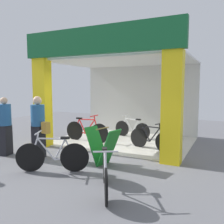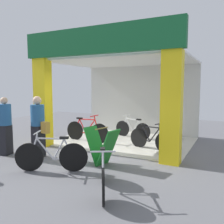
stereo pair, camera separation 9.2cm
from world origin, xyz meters
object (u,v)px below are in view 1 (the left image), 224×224
(sandwich_board_sign, at_px, (103,146))
(bicycle_inside_2, at_px, (87,131))
(bicycle_inside_0, at_px, (132,129))
(pedestrian_1, at_px, (5,125))
(bicycle_inside_1, at_px, (151,139))
(pedestrian_0, at_px, (38,126))
(bicycle_parked_1, at_px, (53,156))
(bicycle_parked_0, at_px, (105,174))

(sandwich_board_sign, bearing_deg, bicycle_inside_2, 131.08)
(bicycle_inside_0, height_order, pedestrian_1, pedestrian_1)
(bicycle_inside_1, bearing_deg, bicycle_inside_0, 130.01)
(pedestrian_0, bearing_deg, sandwich_board_sign, 5.91)
(bicycle_inside_1, height_order, pedestrian_0, pedestrian_0)
(bicycle_parked_1, bearing_deg, bicycle_parked_0, -14.89)
(pedestrian_0, distance_m, pedestrian_1, 1.05)
(bicycle_inside_0, distance_m, bicycle_inside_1, 1.84)
(bicycle_parked_0, height_order, pedestrian_1, pedestrian_1)
(bicycle_inside_1, relative_size, sandwich_board_sign, 1.61)
(sandwich_board_sign, distance_m, pedestrian_0, 1.98)
(bicycle_inside_2, height_order, sandwich_board_sign, bicycle_inside_2)
(bicycle_inside_2, height_order, bicycle_parked_1, bicycle_inside_2)
(bicycle_parked_1, relative_size, sandwich_board_sign, 1.62)
(bicycle_inside_1, relative_size, bicycle_inside_2, 0.87)
(bicycle_parked_0, distance_m, sandwich_board_sign, 1.59)
(sandwich_board_sign, distance_m, pedestrian_1, 3.00)
(bicycle_parked_0, bearing_deg, pedestrian_0, 156.61)
(bicycle_inside_1, xyz_separation_m, sandwich_board_sign, (-0.68, -1.89, 0.12))
(bicycle_inside_0, height_order, pedestrian_0, pedestrian_0)
(pedestrian_1, bearing_deg, bicycle_inside_1, 33.19)
(bicycle_inside_2, distance_m, pedestrian_0, 2.26)
(bicycle_inside_0, distance_m, bicycle_parked_1, 4.26)
(bicycle_inside_0, relative_size, bicycle_parked_0, 1.10)
(bicycle_inside_1, height_order, bicycle_parked_0, same)
(bicycle_inside_0, distance_m, pedestrian_1, 4.52)
(bicycle_parked_1, bearing_deg, sandwich_board_sign, 49.40)
(pedestrian_1, bearing_deg, pedestrian_0, 15.00)
(bicycle_inside_0, distance_m, bicycle_inside_2, 1.80)
(bicycle_inside_2, xyz_separation_m, bicycle_parked_0, (2.54, -3.37, -0.04))
(bicycle_parked_0, bearing_deg, bicycle_parked_1, 165.11)
(bicycle_parked_0, relative_size, pedestrian_1, 0.84)
(bicycle_inside_2, bearing_deg, sandwich_board_sign, -48.92)
(bicycle_inside_0, relative_size, bicycle_inside_2, 0.88)
(bicycle_inside_1, height_order, bicycle_inside_2, bicycle_inside_2)
(bicycle_parked_0, xyz_separation_m, pedestrian_0, (-2.72, 1.18, 0.55))
(sandwich_board_sign, bearing_deg, bicycle_inside_1, 70.23)
(bicycle_parked_1, bearing_deg, bicycle_inside_1, 62.28)
(bicycle_parked_0, bearing_deg, pedestrian_1, 166.35)
(bicycle_parked_1, bearing_deg, bicycle_inside_0, 85.80)
(bicycle_parked_1, relative_size, pedestrian_1, 0.93)
(bicycle_inside_2, relative_size, pedestrian_0, 1.03)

